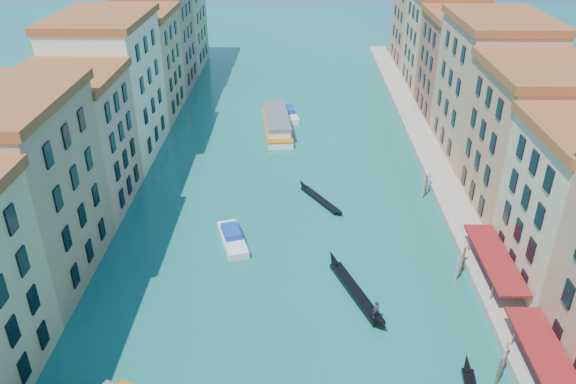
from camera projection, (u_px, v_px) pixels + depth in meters
name	position (u px, v px, depth m)	size (l,w,h in m)	color
left_bank_palazzos	(97.00, 107.00, 77.70)	(12.80, 128.40, 21.00)	#C4B38C
right_bank_palazzos	(503.00, 108.00, 77.11)	(12.80, 128.40, 21.00)	#94392B
quay	(436.00, 168.00, 81.65)	(4.00, 140.00, 1.00)	gray
restaurant_awnings	(558.00, 377.00, 43.56)	(3.20, 44.55, 3.12)	maroon
mooring_poles_right	(492.00, 340.00, 49.51)	(1.44, 54.24, 3.20)	brown
vaporetto_far	(277.00, 122.00, 95.98)	(5.94, 18.22, 2.66)	white
gondola_fore	(356.00, 291.00, 56.91)	(5.74, 12.85, 2.67)	black
gondola_far	(320.00, 198.00, 74.11)	(6.33, 9.54, 1.52)	black
motorboat_mid	(232.00, 238.00, 65.30)	(4.49, 7.84, 1.55)	white
motorboat_far	(289.00, 114.00, 101.11)	(3.89, 8.19, 1.63)	silver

